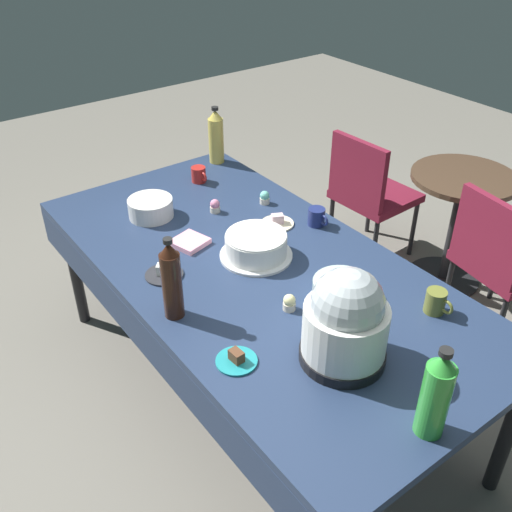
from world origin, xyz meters
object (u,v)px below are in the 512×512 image
(dessert_plate_teal, at_px, (236,359))
(cupcake_cocoa, at_px, (265,198))
(cupcake_vanilla, at_px, (215,206))
(soda_bottle_cola, at_px, (172,281))
(soda_bottle_ginger_ale, at_px, (216,137))
(maroon_chair_right, at_px, (500,257))
(coffee_mug_navy, at_px, (317,217))
(glass_salad_bowl, at_px, (342,289))
(coffee_mug_red, at_px, (199,175))
(dessert_plate_cream, at_px, (277,222))
(coffee_mug_olive, at_px, (436,302))
(soda_bottle_lime_soda, at_px, (436,395))
(maroon_chair_left, at_px, (369,190))
(ceramic_snack_bowl, at_px, (151,208))
(cupcake_lemon, at_px, (289,303))
(potluck_table, at_px, (256,277))
(slow_cooker, at_px, (346,321))
(frosted_layer_cake, at_px, (256,246))
(dessert_plate_charcoal, at_px, (164,273))
(round_cafe_table, at_px, (458,210))

(dessert_plate_teal, height_order, cupcake_cocoa, cupcake_cocoa)
(cupcake_vanilla, relative_size, soda_bottle_cola, 0.20)
(soda_bottle_ginger_ale, height_order, soda_bottle_cola, soda_bottle_cola)
(soda_bottle_ginger_ale, xyz_separation_m, maroon_chair_right, (1.37, 0.84, -0.41))
(maroon_chair_right, bearing_deg, coffee_mug_navy, -120.06)
(glass_salad_bowl, relative_size, coffee_mug_red, 1.98)
(coffee_mug_navy, bearing_deg, dessert_plate_teal, -57.57)
(dessert_plate_cream, xyz_separation_m, coffee_mug_olive, (0.87, 0.08, 0.04))
(cupcake_cocoa, xyz_separation_m, soda_bottle_lime_soda, (1.43, -0.47, 0.12))
(dessert_plate_cream, height_order, maroon_chair_left, maroon_chair_left)
(dessert_plate_cream, bearing_deg, ceramic_snack_bowl, -133.77)
(coffee_mug_red, bearing_deg, glass_salad_bowl, -4.22)
(cupcake_lemon, bearing_deg, potluck_table, 166.89)
(cupcake_lemon, relative_size, coffee_mug_navy, 0.56)
(coffee_mug_olive, distance_m, maroon_chair_left, 1.54)
(slow_cooker, height_order, coffee_mug_red, slow_cooker)
(potluck_table, bearing_deg, dessert_plate_teal, -43.17)
(maroon_chair_left, bearing_deg, soda_bottle_ginger_ale, -117.67)
(ceramic_snack_bowl, relative_size, cupcake_lemon, 3.21)
(cupcake_cocoa, bearing_deg, ceramic_snack_bowl, -113.23)
(slow_cooker, height_order, soda_bottle_lime_soda, slow_cooker)
(potluck_table, height_order, cupcake_cocoa, cupcake_cocoa)
(soda_bottle_ginger_ale, bearing_deg, cupcake_vanilla, -34.23)
(potluck_table, relative_size, slow_cooker, 6.07)
(slow_cooker, bearing_deg, soda_bottle_ginger_ale, 161.30)
(coffee_mug_navy, bearing_deg, coffee_mug_olive, -5.40)
(frosted_layer_cake, relative_size, soda_bottle_cola, 0.94)
(ceramic_snack_bowl, height_order, cupcake_vanilla, ceramic_snack_bowl)
(cupcake_vanilla, distance_m, soda_bottle_ginger_ale, 0.60)
(dessert_plate_charcoal, height_order, soda_bottle_cola, soda_bottle_cola)
(soda_bottle_cola, bearing_deg, cupcake_vanilla, 135.73)
(frosted_layer_cake, relative_size, soda_bottle_ginger_ale, 0.98)
(potluck_table, bearing_deg, coffee_mug_red, 164.43)
(dessert_plate_teal, relative_size, soda_bottle_cola, 0.43)
(frosted_layer_cake, xyz_separation_m, soda_bottle_lime_soda, (1.07, -0.15, 0.10))
(frosted_layer_cake, bearing_deg, maroon_chair_left, 111.52)
(dessert_plate_charcoal, relative_size, cupcake_vanilla, 2.38)
(glass_salad_bowl, distance_m, coffee_mug_olive, 0.36)
(ceramic_snack_bowl, bearing_deg, frosted_layer_cake, 18.77)
(glass_salad_bowl, height_order, coffee_mug_olive, coffee_mug_olive)
(frosted_layer_cake, bearing_deg, coffee_mug_red, 166.33)
(cupcake_vanilla, bearing_deg, glass_salad_bowl, 1.64)
(dessert_plate_teal, xyz_separation_m, round_cafe_table, (-0.48, 1.91, -0.26))
(ceramic_snack_bowl, distance_m, round_cafe_table, 1.79)
(slow_cooker, xyz_separation_m, maroon_chair_left, (-1.18, 1.38, -0.43))
(slow_cooker, xyz_separation_m, coffee_mug_navy, (-0.73, 0.53, -0.12))
(coffee_mug_navy, bearing_deg, glass_salad_bowl, -31.57)
(potluck_table, height_order, coffee_mug_red, coffee_mug_red)
(frosted_layer_cake, relative_size, maroon_chair_left, 0.38)
(cupcake_lemon, distance_m, coffee_mug_olive, 0.55)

